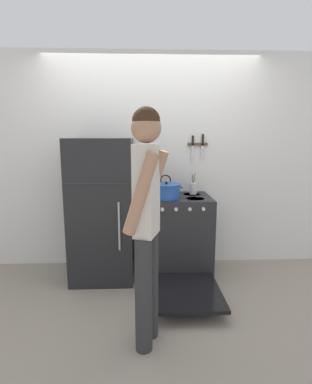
% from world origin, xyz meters
% --- Properties ---
extents(ground_plane, '(14.00, 14.00, 0.00)m').
position_xyz_m(ground_plane, '(0.00, 0.00, 0.00)').
color(ground_plane, gray).
extents(wall_back, '(10.00, 0.06, 2.55)m').
position_xyz_m(wall_back, '(0.00, 0.03, 1.27)').
color(wall_back, silver).
rests_on(wall_back, ground_plane).
extents(refrigerator, '(0.68, 0.72, 1.56)m').
position_xyz_m(refrigerator, '(-0.56, -0.35, 0.78)').
color(refrigerator, black).
rests_on(refrigerator, ground_plane).
extents(stove_range, '(0.71, 1.36, 0.91)m').
position_xyz_m(stove_range, '(0.30, -0.35, 0.45)').
color(stove_range, '#232326').
rests_on(stove_range, ground_plane).
extents(dutch_oven_pot, '(0.35, 0.31, 0.19)m').
position_xyz_m(dutch_oven_pot, '(0.14, -0.44, 0.99)').
color(dutch_oven_pot, '#1E4C9E').
rests_on(dutch_oven_pot, stove_range).
extents(tea_kettle, '(0.21, 0.16, 0.23)m').
position_xyz_m(tea_kettle, '(0.15, -0.19, 0.98)').
color(tea_kettle, black).
rests_on(tea_kettle, stove_range).
extents(utensil_jar, '(0.08, 0.08, 0.25)m').
position_xyz_m(utensil_jar, '(0.48, -0.18, 0.98)').
color(utensil_jar, silver).
rests_on(utensil_jar, stove_range).
extents(person, '(0.36, 0.42, 1.77)m').
position_xyz_m(person, '(-0.08, -1.53, 1.01)').
color(person, '#2D2D30').
rests_on(person, ground_plane).
extents(wall_knife_strip, '(0.24, 0.03, 0.31)m').
position_xyz_m(wall_knife_strip, '(0.55, -0.02, 1.49)').
color(wall_knife_strip, brown).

